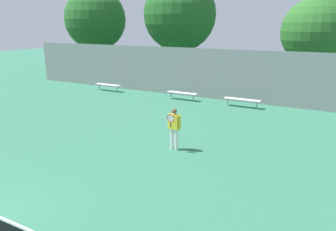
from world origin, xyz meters
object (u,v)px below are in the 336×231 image
Objects in this scene: tree_green_tall at (314,31)px; tree_dark_dense at (95,19)px; bench_adjacent_court at (108,85)px; bench_courtside_near at (242,100)px; bench_courtside_far at (182,93)px; tennis_player at (174,127)px; tree_green_broad at (180,15)px.

tree_dark_dense reaches higher than tree_green_tall.
bench_adjacent_court is 0.32× the size of tree_green_tall.
bench_courtside_near is 4.01m from bench_courtside_far.
tree_dark_dense is at bearing 139.49° from tennis_player.
tree_green_tall is (3.15, 14.92, 3.37)m from tennis_player.
tree_dark_dense is at bearing -176.07° from tree_green_broad.
tennis_player is at bearing -101.93° from tree_green_tall.
bench_adjacent_court is 15.21m from tree_green_tall.
tree_green_tall is (6.87, 6.84, 3.86)m from bench_courtside_far.
bench_adjacent_court is at bearing 180.00° from bench_courtside_near.
tree_green_tall reaches higher than tennis_player.
tennis_player is 0.20× the size of tree_dark_dense.
tennis_player reaches higher than bench_courtside_near.
bench_adjacent_court is at bearing 141.91° from tennis_player.
tree_green_broad is at bearing 118.50° from bench_courtside_far.
tree_green_broad is (-7.97, 7.30, 5.13)m from bench_courtside_near.
tree_green_broad reaches higher than tennis_player.
bench_courtside_near is 18.77m from tree_dark_dense.
bench_courtside_far is (-3.72, 8.07, -0.49)m from tennis_player.
bench_courtside_near is at bearing -112.70° from tree_green_tall.
bench_courtside_near is 10.16m from bench_adjacent_court.
bench_courtside_far is at bearing -0.00° from bench_adjacent_court.
bench_courtside_far is at bearing 180.00° from bench_courtside_near.
tree_green_broad is (-3.96, 7.30, 5.14)m from bench_courtside_far.
bench_courtside_near is 1.03× the size of bench_adjacent_court.
bench_courtside_far is 9.76m from tree_green_broad.
bench_courtside_far is at bearing -61.50° from tree_green_broad.
tree_green_broad reaches higher than tree_green_tall.
tennis_player is 0.79× the size of bench_adjacent_court.
tree_dark_dense is (-16.86, 6.69, 4.81)m from bench_courtside_near.
bench_adjacent_court is at bearing -106.74° from tree_green_broad.
tree_green_broad reaches higher than bench_courtside_near.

